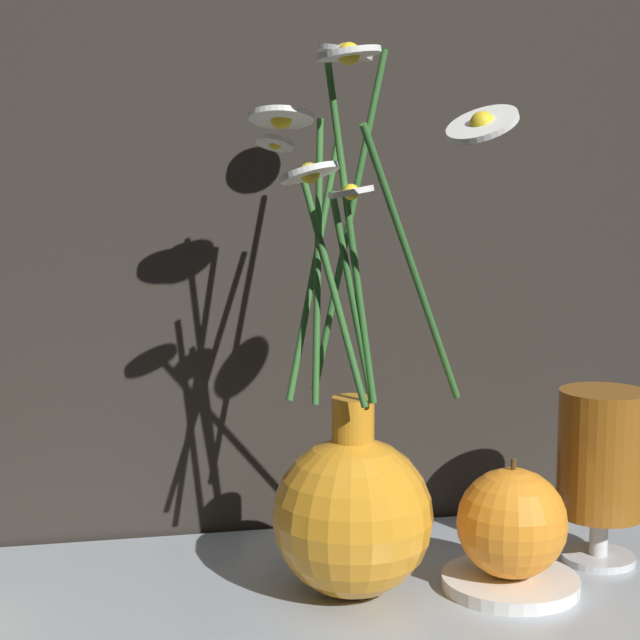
# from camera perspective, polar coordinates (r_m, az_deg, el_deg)

# --- Properties ---
(ground_plane) EXTENTS (6.00, 6.00, 0.00)m
(ground_plane) POSITION_cam_1_polar(r_m,az_deg,el_deg) (0.81, -0.85, -15.77)
(ground_plane) COLOR black
(shelf) EXTENTS (0.70, 0.34, 0.01)m
(shelf) POSITION_cam_1_polar(r_m,az_deg,el_deg) (0.81, -0.85, -15.38)
(shelf) COLOR #9EA8B2
(shelf) RESTS_ON ground_plane
(vase_with_flowers) EXTENTS (0.17, 0.19, 0.41)m
(vase_with_flowers) POSITION_cam_1_polar(r_m,az_deg,el_deg) (0.80, 1.74, -9.38)
(vase_with_flowers) COLOR orange
(vase_with_flowers) RESTS_ON shelf
(tea_glass) EXTENTS (0.07, 0.07, 0.14)m
(tea_glass) POSITION_cam_1_polar(r_m,az_deg,el_deg) (0.89, 14.80, -7.14)
(tea_glass) COLOR silver
(tea_glass) RESTS_ON shelf
(saucer_plate) EXTENTS (0.10, 0.10, 0.01)m
(saucer_plate) POSITION_cam_1_polar(r_m,az_deg,el_deg) (0.84, 10.16, -13.65)
(saucer_plate) COLOR white
(saucer_plate) RESTS_ON shelf
(orange_fruit) EXTENTS (0.08, 0.08, 0.09)m
(orange_fruit) POSITION_cam_1_polar(r_m,az_deg,el_deg) (0.83, 10.24, -10.64)
(orange_fruit) COLOR orange
(orange_fruit) RESTS_ON saucer_plate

